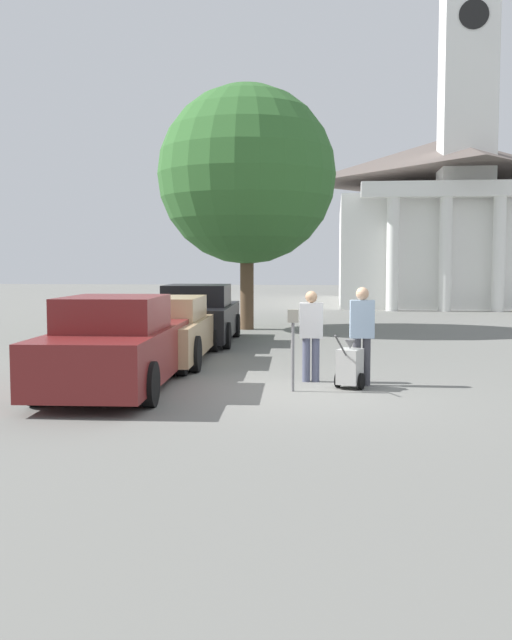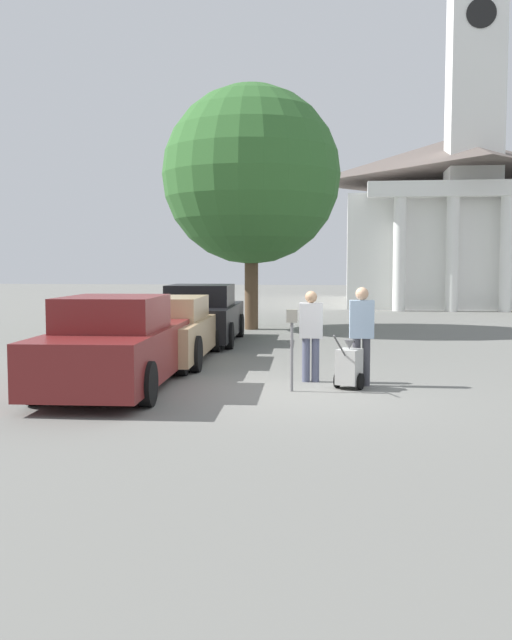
% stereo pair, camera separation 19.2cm
% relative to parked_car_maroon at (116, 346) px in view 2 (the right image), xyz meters
% --- Properties ---
extents(ground_plane, '(120.00, 120.00, 0.00)m').
position_rel_parked_car_maroon_xyz_m(ground_plane, '(2.88, -0.00, -0.74)').
color(ground_plane, slate).
extents(parked_car_maroon, '(2.12, 4.89, 1.60)m').
position_rel_parked_car_maroon_xyz_m(parked_car_maroon, '(0.00, 0.00, 0.00)').
color(parked_car_maroon, maroon).
rests_on(parked_car_maroon, ground_plane).
extents(parked_car_tan, '(2.13, 5.37, 1.42)m').
position_rel_parked_car_maroon_xyz_m(parked_car_tan, '(0.00, 3.58, -0.06)').
color(parked_car_tan, tan).
rests_on(parked_car_tan, ground_plane).
extents(parked_car_black, '(2.21, 4.76, 1.58)m').
position_rel_parked_car_maroon_xyz_m(parked_car_black, '(-0.00, 7.26, -0.01)').
color(parked_car_black, black).
rests_on(parked_car_black, ground_plane).
extents(parking_meter, '(0.18, 0.09, 1.38)m').
position_rel_parked_car_maroon_xyz_m(parking_meter, '(2.99, 0.15, 0.23)').
color(parking_meter, slate).
rests_on(parking_meter, ground_plane).
extents(person_worker, '(0.43, 0.24, 1.65)m').
position_rel_parked_car_maroon_xyz_m(person_worker, '(3.26, 1.17, 0.20)').
color(person_worker, '#515670').
rests_on(person_worker, ground_plane).
extents(person_supervisor, '(0.43, 0.24, 1.73)m').
position_rel_parked_car_maroon_xyz_m(person_supervisor, '(4.16, 0.87, 0.25)').
color(person_supervisor, '#3F3F47').
rests_on(person_supervisor, ground_plane).
extents(equipment_cart, '(0.54, 0.99, 1.00)m').
position_rel_parked_car_maroon_xyz_m(equipment_cart, '(3.95, 0.52, -0.35)').
color(equipment_cart, '#B2B2AD').
rests_on(equipment_cart, ground_plane).
extents(church, '(11.85, 15.02, 21.85)m').
position_rel_parked_car_maroon_xyz_m(church, '(9.74, 28.16, 4.25)').
color(church, white).
rests_on(church, ground_plane).
extents(shade_tree, '(5.71, 5.71, 7.84)m').
position_rel_parked_car_maroon_xyz_m(shade_tree, '(0.83, 11.31, 4.23)').
color(shade_tree, brown).
rests_on(shade_tree, ground_plane).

